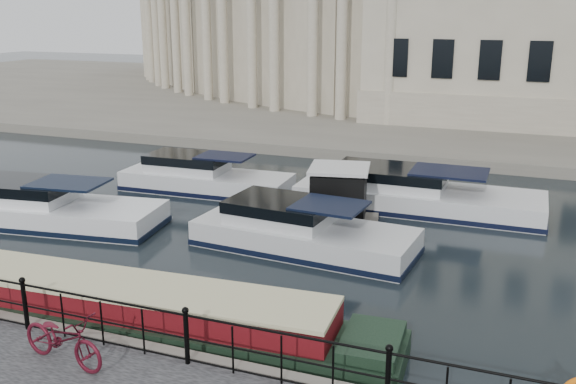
# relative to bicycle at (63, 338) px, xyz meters

# --- Properties ---
(ground_plane) EXTENTS (160.00, 160.00, 0.00)m
(ground_plane) POSITION_rel_bicycle_xyz_m (2.27, 3.12, -1.10)
(ground_plane) COLOR black
(ground_plane) RESTS_ON ground
(far_bank) EXTENTS (120.00, 42.00, 0.55)m
(far_bank) POSITION_rel_bicycle_xyz_m (2.27, 42.12, -0.82)
(far_bank) COLOR #6B665B
(far_bank) RESTS_ON ground_plane
(railing) EXTENTS (24.14, 0.14, 1.22)m
(railing) POSITION_rel_bicycle_xyz_m (2.27, 0.87, 0.10)
(railing) COLOR black
(railing) RESTS_ON near_quay
(civic_building) EXTENTS (53.55, 31.84, 16.85)m
(civic_building) POSITION_rel_bicycle_xyz_m (1.27, 37.82, 5.94)
(civic_building) COLOR #ADA38C
(civic_building) RESTS_ON far_bank
(bicycle) EXTENTS (2.18, 1.05, 1.10)m
(bicycle) POSITION_rel_bicycle_xyz_m (0.00, 0.00, 0.00)
(bicycle) COLOR #4E0E1B
(bicycle) RESTS_ON near_quay
(narrowboat) EXTENTS (15.08, 2.83, 1.55)m
(narrowboat) POSITION_rel_bicycle_xyz_m (-1.26, 2.42, -0.73)
(narrowboat) COLOR black
(narrowboat) RESTS_ON ground_plane
(harbour_hut) EXTENTS (3.13, 2.78, 2.17)m
(harbour_hut) POSITION_rel_bicycle_xyz_m (2.18, 11.60, -0.15)
(harbour_hut) COLOR #6B665B
(harbour_hut) RESTS_ON ground_plane
(cabin_cruisers) EXTENTS (20.83, 9.76, 1.99)m
(cabin_cruisers) POSITION_rel_bicycle_xyz_m (-1.10, 11.43, -0.73)
(cabin_cruisers) COLOR white
(cabin_cruisers) RESTS_ON ground_plane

